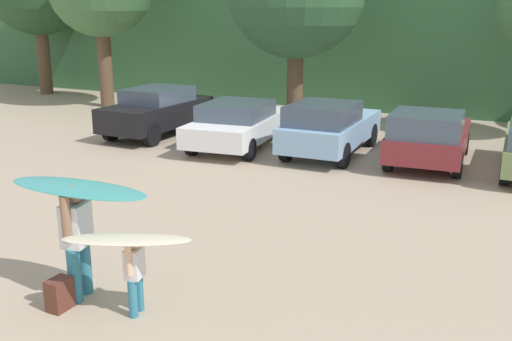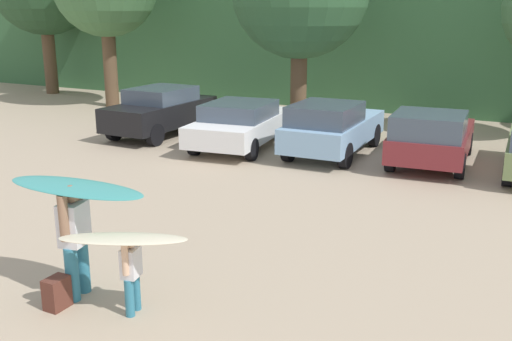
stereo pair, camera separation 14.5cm
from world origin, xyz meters
The scene contains 10 objects.
hillside_ridge centered at (0.00, 28.18, 3.23)m, with size 108.00×12.00×6.46m, color #38663D.
parked_car_black centered at (-7.26, 14.73, 0.82)m, with size 1.88×4.12×1.55m.
parked_car_white centered at (-4.11, 14.41, 0.72)m, with size 2.39×4.60×1.37m.
parked_car_sky_blue centered at (-1.37, 14.69, 0.80)m, with size 1.89×4.28×1.54m.
parked_car_maroon centered at (1.34, 14.81, 0.77)m, with size 2.16×4.13×1.50m.
person_adult centered at (-1.66, 4.96, 0.95)m, with size 0.39×0.71×1.67m.
person_child centered at (-0.65, 4.93, 0.63)m, with size 0.26×0.45×1.12m.
surfboard_teal centered at (-1.61, 5.00, 1.64)m, with size 2.27×0.73×0.12m.
surfboard_cream centered at (-0.65, 4.80, 1.13)m, with size 1.75×1.16×0.08m.
backpack_dropped centered at (-1.67, 4.55, 0.22)m, with size 0.24×0.34×0.45m.
Camera 2 is at (4.19, -0.84, 4.04)m, focal length 41.69 mm.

